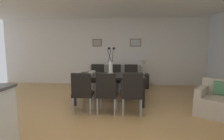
% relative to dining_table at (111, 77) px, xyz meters
% --- Properties ---
extents(ground_plane, '(9.00, 9.00, 0.00)m').
position_rel_dining_table_xyz_m(ground_plane, '(-0.15, -0.96, -0.67)').
color(ground_plane, tan).
extents(back_wall_panel, '(9.00, 0.10, 2.60)m').
position_rel_dining_table_xyz_m(back_wall_panel, '(-0.15, 2.29, 0.63)').
color(back_wall_panel, silver).
rests_on(back_wall_panel, ground).
extents(dining_table, '(1.80, 0.98, 0.74)m').
position_rel_dining_table_xyz_m(dining_table, '(0.00, 0.00, 0.00)').
color(dining_table, black).
rests_on(dining_table, ground).
extents(dining_chair_near_left, '(0.46, 0.46, 0.92)m').
position_rel_dining_table_xyz_m(dining_chair_near_left, '(-0.54, -0.90, -0.15)').
color(dining_chair_near_left, black).
rests_on(dining_chair_near_left, ground).
extents(dining_chair_near_right, '(0.46, 0.46, 0.92)m').
position_rel_dining_table_xyz_m(dining_chair_near_right, '(-0.52, 0.92, -0.15)').
color(dining_chair_near_right, black).
rests_on(dining_chair_near_right, ground).
extents(dining_chair_far_left, '(0.46, 0.46, 0.92)m').
position_rel_dining_table_xyz_m(dining_chair_far_left, '(0.01, -0.89, -0.15)').
color(dining_chair_far_left, black).
rests_on(dining_chair_far_left, ground).
extents(dining_chair_far_right, '(0.45, 0.45, 0.92)m').
position_rel_dining_table_xyz_m(dining_chair_far_right, '(0.02, 0.92, -0.15)').
color(dining_chair_far_right, black).
rests_on(dining_chair_far_right, ground).
extents(dining_chair_mid_left, '(0.44, 0.44, 0.92)m').
position_rel_dining_table_xyz_m(dining_chair_mid_left, '(0.56, -0.88, -0.15)').
color(dining_chair_mid_left, black).
rests_on(dining_chair_mid_left, ground).
extents(dining_chair_mid_right, '(0.45, 0.45, 0.92)m').
position_rel_dining_table_xyz_m(dining_chair_mid_right, '(0.57, 0.93, -0.15)').
color(dining_chair_mid_right, black).
rests_on(dining_chair_mid_right, ground).
extents(centerpiece_vase, '(0.21, 0.23, 0.73)m').
position_rel_dining_table_xyz_m(centerpiece_vase, '(0.00, 0.00, 0.36)').
color(centerpiece_vase, white).
rests_on(centerpiece_vase, dining_table).
extents(placemat_near_left, '(0.32, 0.32, 0.01)m').
position_rel_dining_table_xyz_m(placemat_near_left, '(-0.54, -0.22, 0.08)').
color(placemat_near_left, black).
rests_on(placemat_near_left, dining_table).
extents(bowl_near_left, '(0.17, 0.17, 0.07)m').
position_rel_dining_table_xyz_m(bowl_near_left, '(-0.54, -0.22, 0.11)').
color(bowl_near_left, '#B2ADA3').
rests_on(bowl_near_left, dining_table).
extents(placemat_near_right, '(0.32, 0.32, 0.01)m').
position_rel_dining_table_xyz_m(placemat_near_right, '(-0.54, 0.22, 0.08)').
color(placemat_near_right, black).
rests_on(placemat_near_right, dining_table).
extents(bowl_near_right, '(0.17, 0.17, 0.07)m').
position_rel_dining_table_xyz_m(bowl_near_right, '(-0.54, 0.22, 0.11)').
color(bowl_near_right, '#B2ADA3').
rests_on(bowl_near_right, dining_table).
extents(placemat_far_left, '(0.32, 0.32, 0.01)m').
position_rel_dining_table_xyz_m(placemat_far_left, '(0.00, -0.22, 0.08)').
color(placemat_far_left, black).
rests_on(placemat_far_left, dining_table).
extents(bowl_far_left, '(0.17, 0.17, 0.07)m').
position_rel_dining_table_xyz_m(bowl_far_left, '(0.00, -0.22, 0.11)').
color(bowl_far_left, '#B2ADA3').
rests_on(bowl_far_left, dining_table).
extents(sofa, '(1.94, 0.84, 0.80)m').
position_rel_dining_table_xyz_m(sofa, '(-0.01, 1.74, -0.39)').
color(sofa, gray).
rests_on(sofa, ground).
extents(side_table, '(0.36, 0.36, 0.52)m').
position_rel_dining_table_xyz_m(side_table, '(1.04, 1.69, -0.41)').
color(side_table, black).
rests_on(side_table, ground).
extents(table_lamp, '(0.22, 0.22, 0.51)m').
position_rel_dining_table_xyz_m(table_lamp, '(1.04, 1.69, 0.23)').
color(table_lamp, beige).
rests_on(table_lamp, side_table).
extents(armchair, '(1.12, 1.12, 0.75)m').
position_rel_dining_table_xyz_m(armchair, '(2.44, -0.72, -0.38)').
color(armchair, '#B7A893').
rests_on(armchair, ground).
extents(framed_picture_left, '(0.37, 0.03, 0.28)m').
position_rel_dining_table_xyz_m(framed_picture_left, '(-0.75, 2.22, 0.99)').
color(framed_picture_left, '#473828').
extents(framed_picture_center, '(0.42, 0.03, 0.29)m').
position_rel_dining_table_xyz_m(framed_picture_center, '(0.75, 2.22, 0.99)').
color(framed_picture_center, '#473828').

